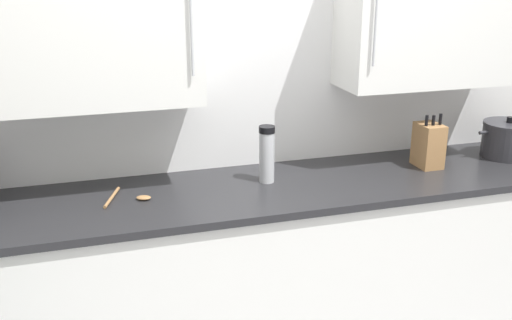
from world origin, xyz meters
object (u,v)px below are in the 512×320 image
thermos_flask (267,154)px  knife_block (428,145)px  stock_pot (507,139)px  wooden_spoon (128,197)px

thermos_flask → knife_block: size_ratio=0.98×
stock_pot → knife_block: (-0.49, -0.02, 0.02)m
stock_pot → thermos_flask: bearing=179.8°
thermos_flask → knife_block: 0.85m
thermos_flask → knife_block: knife_block is taller
stock_pot → knife_block: size_ratio=1.30×
thermos_flask → knife_block: bearing=-1.6°
thermos_flask → knife_block: (0.85, -0.02, -0.03)m
stock_pot → wooden_spoon: (-1.98, -0.03, -0.08)m
knife_block → wooden_spoon: bearing=-179.4°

